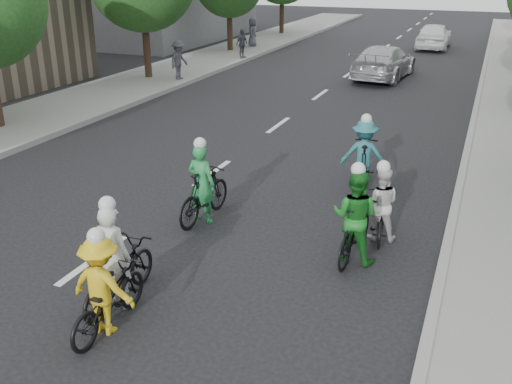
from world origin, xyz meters
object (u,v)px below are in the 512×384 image
Objects in this scene: cyclist_2 at (380,211)px; cyclist_3 at (203,191)px; spectator_1 at (242,44)px; cyclist_4 at (117,269)px; cyclist_0 at (105,293)px; cyclist_1 at (355,223)px; follow_car_lead at (384,62)px; spectator_2 at (252,32)px; spectator_0 at (179,60)px; follow_car_trail at (434,36)px; cyclist_5 at (364,159)px.

cyclist_3 is at bearing -0.02° from cyclist_2.
cyclist_4 is at bearing -146.64° from spectator_1.
cyclist_1 is (2.90, 3.55, 0.10)m from cyclist_0.
cyclist_3 is 0.37× the size of follow_car_lead.
spectator_1 is at bearing -71.96° from cyclist_4.
cyclist_4 reaches higher than spectator_1.
cyclist_4 is at bearing -166.98° from spectator_2.
spectator_1 is (0.29, 6.39, -0.07)m from spectator_0.
cyclist_2 is 5.23m from cyclist_4.
follow_car_trail is (1.28, 31.73, 0.17)m from cyclist_0.
cyclist_1 is 4.28m from cyclist_4.
cyclist_2 is at bearing -134.53° from spectator_1.
follow_car_trail is 3.00× the size of spectator_1.
cyclist_4 reaches higher than follow_car_trail.
cyclist_5 is at bearing -156.00° from spectator_2.
follow_car_lead is at bearing -55.85° from spectator_0.
cyclist_1 is 1.01× the size of cyclist_4.
spectator_1 is (-7.59, 22.43, 0.31)m from cyclist_4.
follow_car_trail is at bearing -88.34° from cyclist_3.
spectator_0 is 6.40m from spectator_1.
spectator_0 is at bearing -56.35° from cyclist_2.
spectator_2 reaches higher than cyclist_0.
cyclist_4 is at bearing -69.99° from cyclist_0.
cyclist_3 is (-3.60, -0.60, 0.08)m from cyclist_2.
cyclist_4 is 17.87m from spectator_0.
spectator_1 is (-8.03, 1.96, 0.17)m from follow_car_lead.
spectator_1 is 4.66m from spectator_2.
cyclist_5 reaches higher than spectator_1.
cyclist_1 is at bearing -136.52° from spectator_1.
spectator_2 is at bearing 30.36° from spectator_1.
follow_car_trail is at bearing -91.36° from follow_car_lead.
cyclist_1 is 0.97× the size of cyclist_5.
follow_car_lead is (0.18, 21.13, 0.13)m from cyclist_0.
cyclist_0 is 29.03m from spectator_2.
cyclist_0 is at bearing 54.82° from cyclist_1.
cyclist_5 is 18.85m from spectator_1.
cyclist_5 is (-0.89, 2.57, 0.14)m from cyclist_2.
spectator_1 is (-7.85, 23.09, 0.30)m from cyclist_0.
cyclist_5 is at bearing 91.89° from follow_car_trail.
cyclist_1 is at bearing -138.18° from cyclist_4.
spectator_0 reaches higher than spectator_2.
follow_car_trail is at bearing -95.46° from cyclist_2.
cyclist_2 is 0.89× the size of cyclist_4.
cyclist_0 is 4.59m from cyclist_1.
cyclist_3 is at bearing -87.61° from cyclist_4.
cyclist_2 is 0.87× the size of cyclist_3.
cyclist_4 is 0.41× the size of follow_car_trail.
cyclist_3 reaches higher than cyclist_2.
spectator_1 is 0.92× the size of spectator_2.
spectator_2 reaches higher than follow_car_lead.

